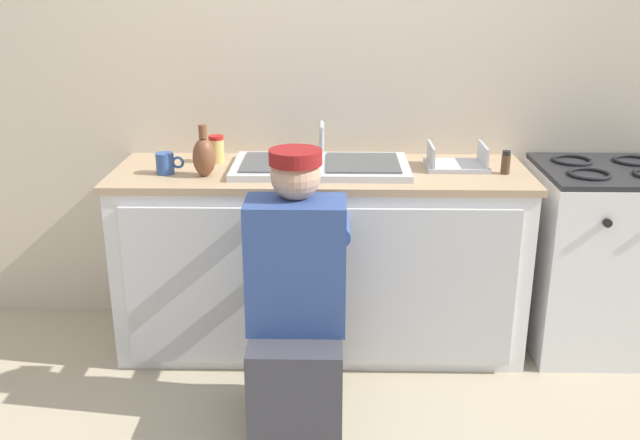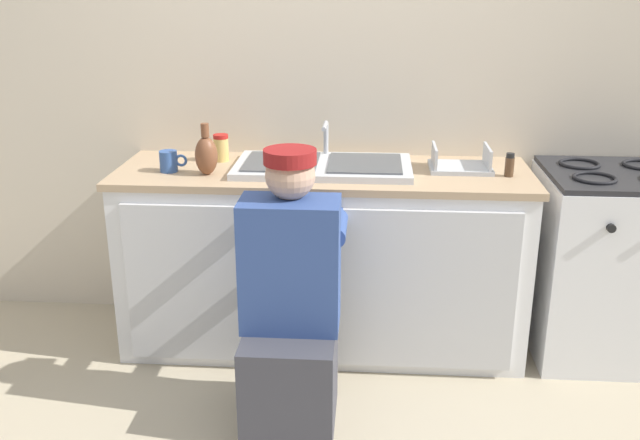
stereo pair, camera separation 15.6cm
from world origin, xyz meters
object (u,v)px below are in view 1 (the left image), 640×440
(spice_bottle_pepper, at_px, (506,163))
(coffee_mug, at_px, (166,163))
(sink_double_basin, at_px, (321,165))
(plumber_person, at_px, (296,314))
(vase_decorative, at_px, (204,156))
(condiment_jar, at_px, (217,149))
(stove_range, at_px, (599,258))
(dish_rack_tray, at_px, (456,163))

(spice_bottle_pepper, relative_size, coffee_mug, 0.83)
(sink_double_basin, distance_m, plumber_person, 0.78)
(sink_double_basin, relative_size, vase_decorative, 3.48)
(condiment_jar, bearing_deg, stove_range, -3.94)
(sink_double_basin, height_order, stove_range, sink_double_basin)
(spice_bottle_pepper, bearing_deg, condiment_jar, 172.41)
(condiment_jar, bearing_deg, spice_bottle_pepper, -7.59)
(stove_range, xyz_separation_m, condiment_jar, (-1.81, 0.12, 0.49))
(spice_bottle_pepper, xyz_separation_m, dish_rack_tray, (-0.20, 0.10, -0.03))
(vase_decorative, distance_m, condiment_jar, 0.24)
(spice_bottle_pepper, xyz_separation_m, vase_decorative, (-1.34, -0.06, 0.04))
(spice_bottle_pepper, bearing_deg, vase_decorative, -177.21)
(vase_decorative, bearing_deg, condiment_jar, 86.21)
(sink_double_basin, xyz_separation_m, spice_bottle_pepper, (0.83, -0.05, 0.03))
(plumber_person, distance_m, condiment_jar, 0.99)
(dish_rack_tray, bearing_deg, vase_decorative, -171.92)
(spice_bottle_pepper, height_order, vase_decorative, vase_decorative)
(stove_range, height_order, plumber_person, plumber_person)
(sink_double_basin, bearing_deg, spice_bottle_pepper, -3.70)
(spice_bottle_pepper, xyz_separation_m, condiment_jar, (-1.32, 0.18, 0.01))
(plumber_person, bearing_deg, condiment_jar, 118.08)
(sink_double_basin, distance_m, vase_decorative, 0.53)
(vase_decorative, distance_m, coffee_mug, 0.19)
(stove_range, distance_m, plumber_person, 1.54)
(vase_decorative, height_order, dish_rack_tray, vase_decorative)
(plumber_person, bearing_deg, dish_rack_tray, 44.34)
(coffee_mug, height_order, dish_rack_tray, dish_rack_tray)
(stove_range, height_order, coffee_mug, coffee_mug)
(sink_double_basin, height_order, dish_rack_tray, sink_double_basin)
(sink_double_basin, xyz_separation_m, dish_rack_tray, (0.62, 0.04, 0.01))
(coffee_mug, xyz_separation_m, dish_rack_tray, (1.31, 0.13, -0.02))
(sink_double_basin, relative_size, stove_range, 0.89)
(sink_double_basin, distance_m, coffee_mug, 0.70)
(condiment_jar, bearing_deg, sink_double_basin, -13.91)
(stove_range, xyz_separation_m, spice_bottle_pepper, (-0.49, -0.05, 0.48))
(coffee_mug, bearing_deg, dish_rack_tray, 5.45)
(sink_double_basin, xyz_separation_m, coffee_mug, (-0.69, -0.08, 0.03))
(condiment_jar, distance_m, dish_rack_tray, 1.12)
(dish_rack_tray, bearing_deg, spice_bottle_pepper, -25.47)
(sink_double_basin, distance_m, spice_bottle_pepper, 0.83)
(coffee_mug, bearing_deg, condiment_jar, 46.41)
(stove_range, relative_size, spice_bottle_pepper, 8.53)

